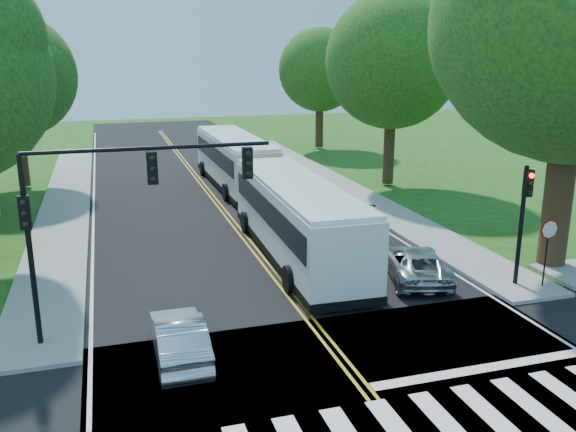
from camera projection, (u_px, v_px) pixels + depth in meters
name	position (u px, v px, depth m)	size (l,w,h in m)	color
ground	(392.00, 424.00, 14.25)	(140.00, 140.00, 0.00)	#1D4D13
road	(233.00, 223.00, 30.88)	(14.00, 96.00, 0.01)	black
cross_road	(392.00, 424.00, 14.25)	(60.00, 12.00, 0.01)	black
center_line	(219.00, 205.00, 34.57)	(0.36, 70.00, 0.01)	gold
edge_line_w	(93.00, 214.00, 32.66)	(0.12, 70.00, 0.01)	silver
edge_line_e	(331.00, 197.00, 36.48)	(0.12, 70.00, 0.01)	silver
stop_bar	(482.00, 369.00, 16.71)	(6.60, 0.40, 0.01)	silver
sidewalk_nw	(66.00, 202.00, 35.00)	(2.60, 40.00, 0.15)	gray
sidewalk_ne	(336.00, 184.00, 39.65)	(2.60, 40.00, 0.15)	gray
tree_west_far	(12.00, 76.00, 37.05)	(7.60, 7.60, 10.67)	#372816
tree_east_mid	(393.00, 61.00, 37.59)	(8.40, 8.40, 11.93)	#372816
tree_east_far	(320.00, 70.00, 52.91)	(7.20, 7.20, 10.34)	#372816
signal_nw	(112.00, 198.00, 17.40)	(7.15, 0.46, 5.66)	black
signal_ne	(524.00, 210.00, 21.72)	(0.30, 0.46, 4.40)	black
stop_sign	(548.00, 236.00, 21.77)	(0.76, 0.08, 2.53)	black
bus_lead	(297.00, 217.00, 25.46)	(3.29, 12.57, 3.23)	white
bus_follow	(234.00, 160.00, 38.97)	(3.18, 12.56, 3.24)	white
hatchback	(179.00, 338.00, 17.09)	(1.37, 3.94, 1.30)	silver
suv	(416.00, 264.00, 23.13)	(2.08, 4.50, 1.25)	#B1B3B8
dark_sedan	(342.00, 208.00, 31.53)	(1.59, 3.90, 1.13)	black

